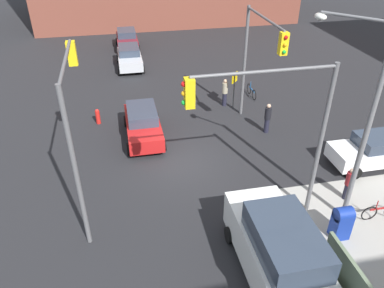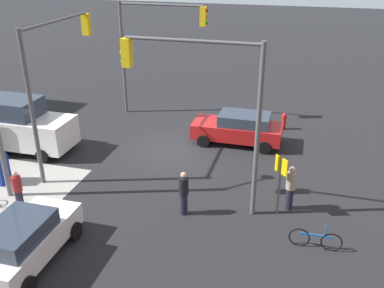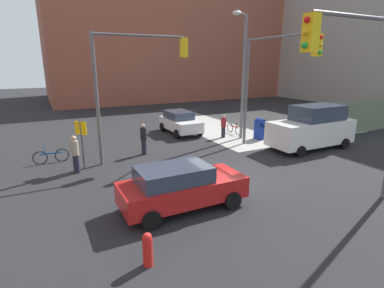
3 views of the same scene
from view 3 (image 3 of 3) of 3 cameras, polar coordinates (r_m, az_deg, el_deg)
ground_plane at (r=13.73m, az=5.91°, el=-6.55°), size 120.00×120.00×0.00m
sidewalk_corner at (r=25.86m, az=11.91°, el=3.60°), size 12.00×12.00×0.01m
building_warehouse_north at (r=48.01m, az=-6.28°, el=19.55°), size 32.00×18.00×17.50m
smokestack at (r=55.28m, az=16.29°, el=18.78°), size 1.80×1.80×18.07m
traffic_signal_nw_corner at (r=15.80m, az=-11.00°, el=13.26°), size 5.09×0.36×6.50m
traffic_signal_se_corner at (r=11.39m, az=30.77°, el=10.79°), size 5.15×0.36×6.50m
traffic_signal_ne_corner at (r=17.44m, az=14.69°, el=13.28°), size 0.36×5.42×6.50m
street_lamp_corner at (r=20.14m, az=9.61°, el=13.97°), size 2.18×1.86×8.00m
warning_sign_two_way at (r=15.39m, az=-20.31°, el=1.36°), size 0.48×0.48×2.40m
mailbox_blue at (r=20.94m, az=12.85°, el=2.97°), size 0.56×0.64×1.43m
fire_hydrant at (r=8.18m, az=-8.46°, el=-19.14°), size 0.26×0.26×0.94m
coupe_white at (r=22.18m, az=-2.31°, el=4.22°), size 2.02×4.03×1.62m
coupe_red at (r=10.72m, az=-2.16°, el=-8.04°), size 4.49×2.02×1.62m
van_white_delivery at (r=19.52m, az=21.94°, el=2.91°), size 5.40×2.32×2.62m
pedestrian_crossing at (r=17.14m, az=-9.21°, el=1.03°), size 0.36×0.36×1.78m
pedestrian_waiting at (r=20.94m, az=6.01°, el=3.44°), size 0.36×0.36×1.60m
pedestrian_walking_north at (r=15.08m, az=-21.35°, el=-1.72°), size 0.36×0.36×1.82m
bicycle_leaning_on_fence at (r=22.37m, az=8.02°, el=2.88°), size 0.05×1.75×0.97m
bicycle_at_crosswalk at (r=17.32m, az=-25.26°, el=-2.12°), size 1.75×0.05×0.97m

